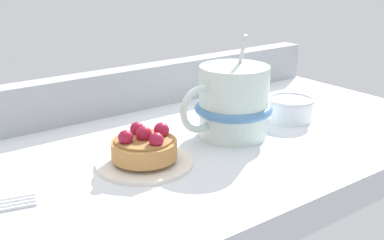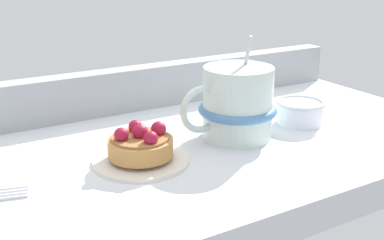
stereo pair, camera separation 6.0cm
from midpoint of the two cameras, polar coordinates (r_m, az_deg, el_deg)
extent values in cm
cube|color=silver|center=(61.86, -5.81, -5.42)|extent=(86.07, 39.23, 4.04)
cube|color=#9EA3A8|center=(75.13, -13.02, 2.98)|extent=(84.35, 3.43, 6.67)
cylinder|color=silver|center=(57.28, -8.65, -4.89)|extent=(11.45, 11.45, 0.96)
cylinder|color=silver|center=(57.38, -8.63, -5.11)|extent=(6.30, 6.30, 0.48)
cylinder|color=#B77F42|center=(56.69, -8.72, -3.48)|extent=(7.72, 7.72, 2.07)
cylinder|color=olive|center=(56.25, -8.78, -2.37)|extent=(6.80, 6.80, 0.30)
sphere|color=maroon|center=(56.00, -8.82, -1.70)|extent=(1.89, 1.89, 1.89)
sphere|color=maroon|center=(56.78, -6.67, -1.25)|extent=(1.85, 1.85, 1.85)
sphere|color=maroon|center=(58.18, -9.68, -0.98)|extent=(1.70, 1.70, 1.70)
sphere|color=maroon|center=(55.21, -10.98, -2.11)|extent=(1.74, 1.74, 1.74)
sphere|color=maroon|center=(54.23, -7.43, -2.42)|extent=(1.71, 1.71, 1.71)
cylinder|color=silver|center=(64.33, 2.31, 2.18)|extent=(9.30, 9.30, 9.70)
torus|color=#4C7FB2|center=(64.61, 2.30, 1.36)|extent=(10.51, 10.51, 1.16)
torus|color=silver|center=(61.12, -1.79, 1.27)|extent=(6.32, 0.88, 6.32)
cylinder|color=#B7B7BC|center=(64.62, 3.28, 7.34)|extent=(0.86, 2.34, 6.44)
cube|color=silver|center=(51.44, -23.15, -9.45)|extent=(3.45, 1.10, 0.60)
cube|color=silver|center=(52.09, -23.15, -9.09)|extent=(3.45, 1.10, 0.60)
cube|color=silver|center=(52.75, -23.16, -8.73)|extent=(3.45, 1.10, 0.60)
cube|color=silver|center=(53.41, -23.16, -8.38)|extent=(3.45, 1.10, 0.60)
cylinder|color=silver|center=(72.44, 9.25, 1.17)|extent=(6.65, 6.65, 3.13)
torus|color=silver|center=(71.98, 9.31, 2.35)|extent=(7.12, 7.12, 0.60)
camera|label=1|loc=(0.03, -92.86, -0.99)|focal=44.98mm
camera|label=2|loc=(0.03, 87.14, 0.99)|focal=44.98mm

